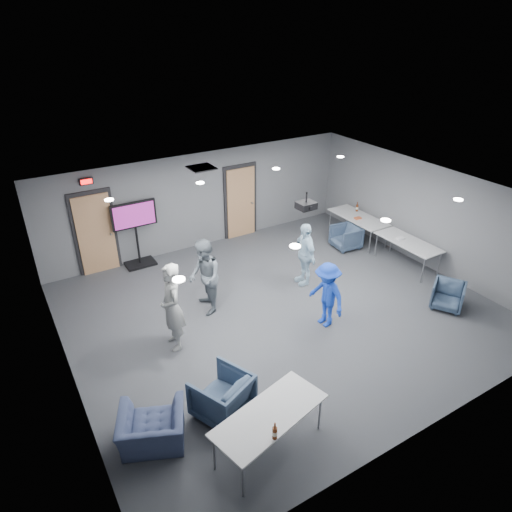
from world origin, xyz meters
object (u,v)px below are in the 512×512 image
table_right_b (408,243)px  chair_right_a (346,237)px  person_a (172,307)px  bottle_right (357,208)px  table_right_a (358,218)px  person_c (305,254)px  chair_front_b (152,429)px  projector (306,205)px  chair_right_c (448,296)px  chair_front_a (222,396)px  bottle_front (275,433)px  person_b (205,277)px  person_d (327,295)px  table_front_left (270,416)px  tv_stand (136,230)px

table_right_b → chair_right_a: bearing=21.5°
person_a → bottle_right: size_ratio=6.30×
table_right_a → person_c: bearing=112.5°
person_a → person_c: person_a is taller
person_c → chair_right_a: 2.40m
chair_front_b → projector: size_ratio=2.60×
person_c → chair_right_c: size_ratio=2.33×
chair_front_b → table_right_b: size_ratio=0.55×
chair_front_a → bottle_front: 1.47m
person_c → chair_front_b: (-4.90, -2.74, -0.48)m
chair_front_b → chair_front_a: bearing=-156.5°
chair_front_a → projector: projector is taller
person_b → table_right_b: (5.44, -0.87, -0.19)m
person_c → projector: (-0.54, -0.65, 1.60)m
person_c → table_right_a: bearing=121.8°
chair_right_a → chair_front_b: bearing=-56.7°
chair_right_c → bottle_right: bearing=136.2°
person_c → table_right_b: (2.82, -0.73, -0.12)m
person_a → chair_front_b: bearing=-24.4°
person_c → bottle_right: (3.06, 1.52, 0.04)m
person_d → chair_front_a: person_d is taller
person_a → person_b: person_a is taller
person_b → person_d: 2.67m
bottle_front → table_right_b: bearing=28.1°
table_right_a → person_a: bearing=105.7°
chair_front_b → bottle_front: 2.00m
table_front_left → bottle_front: bearing=-127.5°
bottle_front → projector: bearing=49.0°
table_right_a → bottle_right: (0.24, 0.35, 0.15)m
person_c → chair_right_a: (2.17, 0.92, -0.47)m
chair_right_a → person_d: bearing=-41.7°
table_right_b → table_front_left: 6.91m
chair_front_a → chair_right_a: bearing=-171.5°
person_c → table_right_b: bearing=84.7°
chair_right_a → person_c: bearing=-61.1°
person_c → chair_right_c: 3.40m
table_right_a → chair_right_c: bearing=170.0°
bottle_front → tv_stand: size_ratio=0.16×
bottle_right → table_front_left: bearing=-140.8°
person_b → chair_right_a: person_b is taller
person_a → chair_right_a: 6.10m
chair_right_a → projector: projector is taller
chair_right_a → bottle_front: bearing=-42.7°
person_a → person_b: (1.07, 0.79, -0.05)m
tv_stand → person_b: bearing=-78.3°
table_right_a → table_right_b: same height
person_b → bottle_front: 4.38m
chair_right_a → table_right_b: size_ratio=0.41×
table_right_a → bottle_right: 0.45m
person_a → projector: projector is taller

